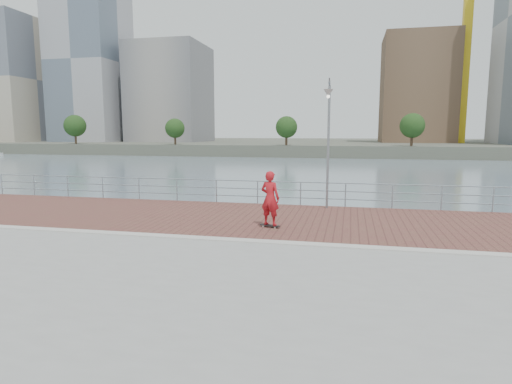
# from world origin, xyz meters

# --- Properties ---
(water) EXTENTS (400.00, 400.00, 0.00)m
(water) POSITION_xyz_m (0.00, 0.00, -2.00)
(water) COLOR slate
(water) RESTS_ON ground
(seawall) EXTENTS (40.00, 24.00, 2.00)m
(seawall) POSITION_xyz_m (0.00, -5.00, -1.00)
(seawall) COLOR gray
(seawall) RESTS_ON ground
(brick_lane) EXTENTS (40.00, 6.80, 0.02)m
(brick_lane) POSITION_xyz_m (0.00, 3.60, 0.01)
(brick_lane) COLOR brown
(brick_lane) RESTS_ON seawall
(curb) EXTENTS (40.00, 0.40, 0.06)m
(curb) POSITION_xyz_m (0.00, 0.00, 0.03)
(curb) COLOR #B7B5AD
(curb) RESTS_ON seawall
(far_shore) EXTENTS (320.00, 95.00, 2.50)m
(far_shore) POSITION_xyz_m (0.00, 122.50, -0.75)
(far_shore) COLOR #4C5142
(far_shore) RESTS_ON ground
(guardrail) EXTENTS (39.06, 0.06, 1.13)m
(guardrail) POSITION_xyz_m (0.00, 7.00, 0.69)
(guardrail) COLOR #8C9EA8
(guardrail) RESTS_ON brick_lane
(street_lamp) EXTENTS (0.40, 1.15, 5.44)m
(street_lamp) POSITION_xyz_m (2.28, 6.10, 3.87)
(street_lamp) COLOR gray
(street_lamp) RESTS_ON brick_lane
(skateboard) EXTENTS (0.78, 0.41, 0.09)m
(skateboard) POSITION_xyz_m (0.50, 2.08, 0.09)
(skateboard) COLOR black
(skateboard) RESTS_ON brick_lane
(skateboarder) EXTENTS (0.82, 0.66, 1.95)m
(skateboarder) POSITION_xyz_m (0.50, 2.08, 1.08)
(skateboarder) COLOR red
(skateboarder) RESTS_ON skateboard
(tower_crane) EXTENTS (47.00, 2.00, 50.70)m
(tower_crane) POSITION_xyz_m (27.36, 104.00, 33.50)
(tower_crane) COLOR gold
(tower_crane) RESTS_ON far_shore
(skyline) EXTENTS (233.00, 41.00, 66.16)m
(skyline) POSITION_xyz_m (28.76, 104.31, 24.00)
(skyline) COLOR #ADA38E
(skyline) RESTS_ON far_shore
(shoreline_trees) EXTENTS (109.55, 5.06, 6.74)m
(shoreline_trees) POSITION_xyz_m (-14.07, 77.00, 4.36)
(shoreline_trees) COLOR #473323
(shoreline_trees) RESTS_ON far_shore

